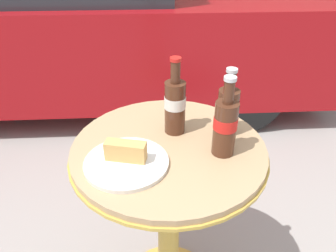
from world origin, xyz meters
TOP-DOWN VIEW (x-y plane):
  - bistro_table at (0.00, 0.00)m, footprint 0.59×0.59m
  - cola_bottle_left at (0.02, 0.08)m, footprint 0.07×0.07m
  - cola_bottle_right at (0.18, 0.06)m, footprint 0.07×0.07m
  - cola_bottle_center at (0.15, -0.04)m, footprint 0.07×0.07m
  - lunch_plate_near at (-0.12, -0.08)m, footprint 0.23×0.23m
  - parked_car at (-0.66, 2.01)m, footprint 3.81×1.77m

SIDE VIEW (x-z plane):
  - bistro_table at x=0.00m, z-range 0.14..0.87m
  - parked_car at x=-0.66m, z-range -0.05..1.32m
  - lunch_plate_near at x=-0.12m, z-range 0.71..0.78m
  - cola_bottle_right at x=0.18m, z-range 0.70..0.92m
  - cola_bottle_center at x=0.15m, z-range 0.70..0.94m
  - cola_bottle_left at x=0.02m, z-range 0.70..0.94m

